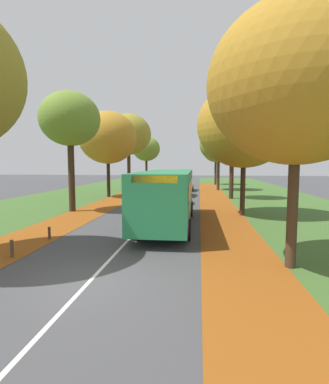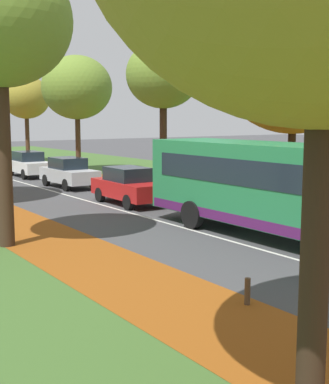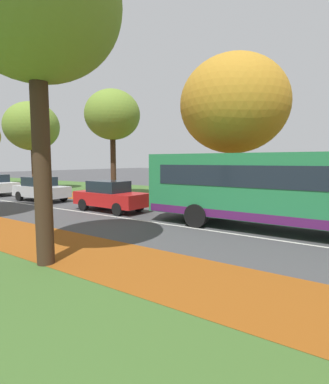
{
  "view_description": "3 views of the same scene",
  "coord_description": "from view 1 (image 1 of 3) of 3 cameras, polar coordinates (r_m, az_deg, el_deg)",
  "views": [
    {
      "loc": [
        3.1,
        -7.92,
        3.37
      ],
      "look_at": [
        0.82,
        11.85,
        1.5
      ],
      "focal_mm": 28.0,
      "sensor_mm": 36.0,
      "label": 1
    },
    {
      "loc": [
        -10.9,
        -3.05,
        3.79
      ],
      "look_at": [
        -0.68,
        11.6,
        1.29
      ],
      "focal_mm": 50.0,
      "sensor_mm": 36.0,
      "label": 2
    },
    {
      "loc": [
        -10.37,
        5.45,
        2.69
      ],
      "look_at": [
        1.35,
        13.52,
        1.21
      ],
      "focal_mm": 28.0,
      "sensor_mm": 36.0,
      "label": 3
    }
  ],
  "objects": [
    {
      "name": "tree_right_far",
      "position": [
        39.16,
        10.29,
        8.86
      ],
      "size": [
        4.86,
        4.86,
        8.01
      ],
      "color": "#422D1E",
      "rests_on": "ground"
    },
    {
      "name": "bollard_third",
      "position": [
        14.47,
        -21.09,
        -7.31
      ],
      "size": [
        0.12,
        0.12,
        0.57
      ],
      "primitive_type": "cylinder",
      "color": "#4C3823",
      "rests_on": "ground"
    },
    {
      "name": "tree_right_distant",
      "position": [
        49.37,
        9.75,
        7.7
      ],
      "size": [
        4.02,
        4.02,
        7.27
      ],
      "color": "#422D1E",
      "rests_on": "ground"
    },
    {
      "name": "road_centre_line",
      "position": [
        28.3,
        0.26,
        -1.46
      ],
      "size": [
        0.12,
        80.0,
        0.01
      ],
      "primitive_type": "cube",
      "color": "silver",
      "rests_on": "ground"
    },
    {
      "name": "grass_verge_left",
      "position": [
        30.7,
        -17.08,
        -1.16
      ],
      "size": [
        12.0,
        90.0,
        0.01
      ],
      "primitive_type": "cube",
      "color": "#3D6028",
      "rests_on": "ground"
    },
    {
      "name": "bus",
      "position": [
        16.4,
        0.61,
        -0.47
      ],
      "size": [
        2.72,
        10.42,
        2.98
      ],
      "color": "#237A47",
      "rests_on": "ground"
    },
    {
      "name": "tree_left_distant",
      "position": [
        50.96,
        -3.48,
        8.21
      ],
      "size": [
        4.6,
        4.6,
        7.99
      ],
      "color": "#382619",
      "rests_on": "ground"
    },
    {
      "name": "leaf_litter_right",
      "position": [
        22.23,
        10.4,
        -3.41
      ],
      "size": [
        2.8,
        60.0,
        0.0
      ],
      "primitive_type": "cube",
      "color": "#8C4714",
      "rests_on": "grass_verge_right"
    },
    {
      "name": "tree_left_mid",
      "position": [
        31.2,
        -10.76,
        10.14
      ],
      "size": [
        5.85,
        5.85,
        8.65
      ],
      "color": "black",
      "rests_on": "ground"
    },
    {
      "name": "car_white_third_in_line",
      "position": [
        37.93,
        4.13,
        1.5
      ],
      "size": [
        1.85,
        4.23,
        1.62
      ],
      "color": "silver",
      "rests_on": "ground"
    },
    {
      "name": "leaf_litter_left",
      "position": [
        23.48,
        -12.64,
        -2.98
      ],
      "size": [
        2.8,
        60.0,
        0.0
      ],
      "primitive_type": "cube",
      "color": "#8C4714",
      "rests_on": "grass_verge_left"
    },
    {
      "name": "tree_right_mid",
      "position": [
        29.82,
        12.8,
        10.46
      ],
      "size": [
        4.13,
        4.13,
        7.99
      ],
      "color": "#382619",
      "rests_on": "ground"
    },
    {
      "name": "ground_plane",
      "position": [
        9.15,
        -14.33,
        -16.41
      ],
      "size": [
        160.0,
        160.0,
        0.0
      ],
      "primitive_type": "plane",
      "color": "#424244"
    },
    {
      "name": "bollard_second",
      "position": [
        12.31,
        -27.07,
        -9.59
      ],
      "size": [
        0.12,
        0.12,
        0.64
      ],
      "primitive_type": "cylinder",
      "color": "#4C3823",
      "rests_on": "ground"
    },
    {
      "name": "tree_right_nearest",
      "position": [
        10.66,
        24.0,
        18.33
      ],
      "size": [
        5.6,
        5.6,
        8.37
      ],
      "color": "#422D1E",
      "rests_on": "ground"
    },
    {
      "name": "tree_right_near",
      "position": [
        20.24,
        14.95,
        12.15
      ],
      "size": [
        6.03,
        6.03,
        8.54
      ],
      "color": "#382619",
      "rests_on": "ground"
    },
    {
      "name": "tree_left_far",
      "position": [
        40.59,
        -6.87,
        10.81
      ],
      "size": [
        6.0,
        6.0,
        9.96
      ],
      "color": "#382619",
      "rests_on": "ground"
    },
    {
      "name": "grass_verge_right",
      "position": [
        28.78,
        18.79,
        -1.63
      ],
      "size": [
        12.0,
        90.0,
        0.01
      ],
      "primitive_type": "cube",
      "color": "#3D6028",
      "rests_on": "ground"
    },
    {
      "name": "car_silver_following",
      "position": [
        31.68,
        3.41,
        0.74
      ],
      "size": [
        1.81,
        4.21,
        1.62
      ],
      "color": "#B7BABF",
      "rests_on": "ground"
    },
    {
      "name": "tree_left_near",
      "position": [
        22.36,
        -17.58,
        13.02
      ],
      "size": [
        4.18,
        4.18,
        8.38
      ],
      "color": "#382619",
      "rests_on": "ground"
    },
    {
      "name": "car_red_lead",
      "position": [
        25.05,
        2.02,
        -0.49
      ],
      "size": [
        1.88,
        4.25,
        1.62
      ],
      "color": "#B21919",
      "rests_on": "ground"
    }
  ]
}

